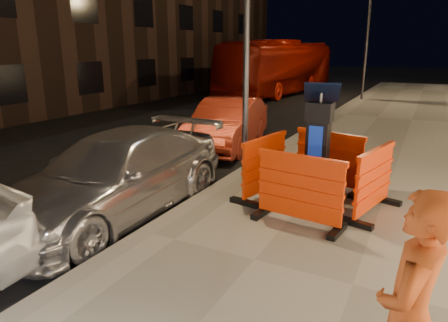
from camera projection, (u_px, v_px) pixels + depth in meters
The scene contains 14 objects.
ground_plane at pixel (146, 241), 5.99m from camera, with size 120.00×120.00×0.00m, color black.
sidewalk at pixel (352, 290), 4.64m from camera, with size 6.00×60.00×0.15m, color gray.
kerb at pixel (146, 236), 5.97m from camera, with size 0.30×60.00×0.15m, color slate.
parking_kiosk at pixel (317, 149), 6.77m from camera, with size 0.63×0.63×1.99m, color black.
barrier_front at pixel (299, 190), 6.07m from camera, with size 1.42×0.59×1.11m, color red.
barrier_back at pixel (329, 160), 7.70m from camera, with size 1.42×0.59×1.11m, color red.
barrier_kerbside at pixel (265, 166), 7.31m from camera, with size 1.42×0.59×1.11m, color red.
barrier_bldgside at pixel (374, 181), 6.47m from camera, with size 1.42×0.59×1.11m, color red.
car_silver at pixel (119, 212), 7.03m from camera, with size 1.94×4.77×1.38m, color silver.
car_red at pixel (227, 147), 11.62m from camera, with size 1.48×4.24×1.40m, color #AC2F1C.
bus_doubledecker at pixel (279, 94), 24.89m from camera, with size 2.71×11.57×3.22m, color #8E0F03.
man at pixel (409, 318), 2.65m from camera, with size 0.67×0.44×1.83m, color #9D3C16.
street_lamp_mid at pixel (247, 28), 7.58m from camera, with size 0.12×0.12×6.00m, color #3F3F44.
street_lamp_far at pixel (367, 40), 20.39m from camera, with size 0.12×0.12×6.00m, color #3F3F44.
Camera 1 is at (3.53, -4.29, 2.80)m, focal length 32.00 mm.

